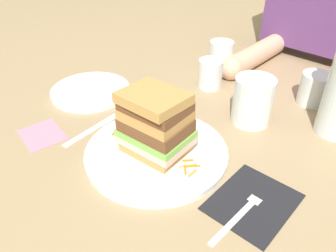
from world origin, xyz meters
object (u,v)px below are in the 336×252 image
(juice_glass, at_px, (252,103))
(napkin_pink, at_px, (42,135))
(fork, at_px, (245,209))
(knife, at_px, (99,125))
(main_plate, at_px, (157,153))
(empty_tumbler_0, at_px, (221,56))
(napkin_dark, at_px, (252,203))
(empty_tumbler_1, at_px, (210,74))
(sandwich, at_px, (156,124))
(side_plate, at_px, (91,91))
(empty_tumbler_2, at_px, (315,89))

(juice_glass, xyz_separation_m, napkin_pink, (-0.29, -0.34, -0.04))
(fork, xyz_separation_m, knife, (-0.36, -0.01, -0.00))
(main_plate, bearing_deg, knife, -175.59)
(fork, height_order, knife, fork)
(napkin_pink, bearing_deg, empty_tumbler_0, 80.01)
(napkin_dark, relative_size, empty_tumbler_1, 1.95)
(sandwich, bearing_deg, juice_glass, 73.56)
(juice_glass, bearing_deg, knife, -134.02)
(sandwich, relative_size, side_plate, 0.66)
(main_plate, xyz_separation_m, napkin_pink, (-0.22, -0.11, -0.01))
(sandwich, relative_size, fork, 0.77)
(side_plate, bearing_deg, napkin_pink, -68.04)
(fork, relative_size, empty_tumbler_0, 1.99)
(main_plate, xyz_separation_m, sandwich, (-0.00, -0.00, 0.07))
(empty_tumbler_1, xyz_separation_m, side_plate, (-0.20, -0.23, -0.03))
(juice_glass, height_order, empty_tumbler_0, juice_glass)
(fork, distance_m, empty_tumbler_0, 0.51)
(empty_tumbler_1, relative_size, empty_tumbler_2, 0.98)
(main_plate, height_order, napkin_pink, main_plate)
(main_plate, bearing_deg, juice_glass, 73.61)
(fork, xyz_separation_m, empty_tumbler_2, (-0.06, 0.40, 0.03))
(knife, xyz_separation_m, juice_glass, (0.23, 0.24, 0.04))
(juice_glass, relative_size, empty_tumbler_0, 1.22)
(empty_tumbler_2, bearing_deg, fork, -81.10)
(napkin_dark, height_order, empty_tumbler_2, empty_tumbler_2)
(napkin_dark, distance_m, knife, 0.36)
(empty_tumbler_1, height_order, side_plate, empty_tumbler_1)
(sandwich, xyz_separation_m, napkin_pink, (-0.22, -0.11, -0.07))
(empty_tumbler_2, distance_m, side_plate, 0.54)
(main_plate, height_order, side_plate, main_plate)
(sandwich, xyz_separation_m, empty_tumbler_2, (0.13, 0.39, -0.04))
(sandwich, relative_size, juice_glass, 1.26)
(empty_tumbler_0, relative_size, empty_tumbler_1, 1.15)
(napkin_dark, relative_size, juice_glass, 1.38)
(fork, distance_m, juice_glass, 0.27)
(main_plate, bearing_deg, sandwich, -121.24)
(sandwich, bearing_deg, napkin_pink, -152.89)
(sandwich, height_order, empty_tumbler_1, sandwich)
(sandwich, relative_size, napkin_pink, 1.38)
(empty_tumbler_2, height_order, napkin_pink, empty_tumbler_2)
(main_plate, distance_m, napkin_dark, 0.20)
(juice_glass, relative_size, empty_tumbler_1, 1.41)
(side_plate, height_order, napkin_pink, side_plate)
(knife, distance_m, side_plate, 0.15)
(fork, relative_size, knife, 0.83)
(empty_tumbler_0, bearing_deg, napkin_pink, -99.99)
(side_plate, bearing_deg, main_plate, -12.08)
(sandwich, bearing_deg, main_plate, 58.76)
(fork, xyz_separation_m, empty_tumbler_0, (-0.33, 0.39, 0.04))
(knife, bearing_deg, side_plate, 150.03)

